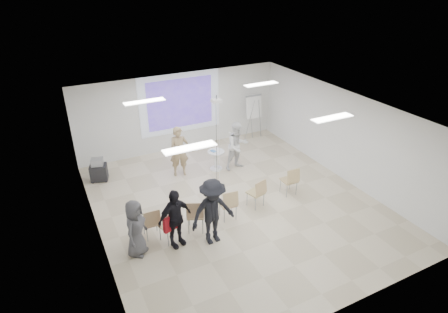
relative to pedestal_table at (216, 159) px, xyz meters
name	(u,v)px	position (x,y,z in m)	size (l,w,h in m)	color
floor	(236,205)	(-0.41, -2.23, -0.46)	(8.00, 9.00, 0.10)	beige
ceiling	(237,109)	(-0.41, -2.23, 2.64)	(8.00, 9.00, 0.10)	white
wall_back	(180,111)	(-0.41, 2.32, 1.09)	(8.00, 0.10, 3.00)	silver
wall_left	(91,194)	(-4.46, -2.23, 1.09)	(0.10, 9.00, 3.00)	silver
wall_right	(344,135)	(3.64, -2.23, 1.09)	(0.10, 9.00, 3.00)	silver
projection_halo	(180,103)	(-0.41, 2.26, 1.44)	(3.20, 0.01, 2.30)	silver
projection_image	(180,103)	(-0.41, 2.24, 1.44)	(2.60, 0.01, 1.90)	#5237BC
pedestal_table	(216,159)	(0.00, 0.00, 0.00)	(0.76, 0.76, 0.74)	white
player_left	(179,148)	(-1.27, 0.23, 0.59)	(0.73, 0.49, 2.00)	tan
player_right	(237,144)	(0.71, -0.26, 0.56)	(0.94, 0.75, 1.94)	white
controller_left	(181,136)	(-1.09, 0.48, 0.91)	(0.04, 0.13, 0.04)	silver
controller_right	(230,133)	(0.53, -0.01, 0.90)	(0.04, 0.12, 0.04)	white
chair_far_left	(152,221)	(-3.15, -2.66, 0.13)	(0.44, 0.48, 0.91)	tan
chair_left_mid	(171,224)	(-2.76, -3.03, 0.15)	(0.56, 0.58, 0.94)	tan
chair_left_inner	(195,214)	(-2.02, -2.93, 0.18)	(0.63, 0.65, 1.00)	tan
chair_center	(229,202)	(-0.96, -2.84, 0.16)	(0.49, 0.52, 0.96)	tan
chair_right_inner	(258,191)	(0.08, -2.68, 0.14)	(0.54, 0.57, 0.93)	tan
chair_right_far	(291,179)	(1.36, -2.56, 0.16)	(0.45, 0.49, 0.96)	tan
red_jacket	(171,222)	(-2.78, -3.17, 0.31)	(0.46, 0.10, 0.44)	maroon
laptop	(195,213)	(-1.99, -2.83, 0.12)	(0.37, 0.27, 0.03)	black
audience_left	(175,215)	(-2.69, -3.19, 0.53)	(1.09, 0.66, 1.88)	black
audience_mid	(213,208)	(-1.78, -3.50, 0.64)	(1.36, 0.74, 2.10)	black
audience_outer	(135,225)	(-3.66, -3.06, 0.45)	(0.84, 0.55, 1.72)	#545358
flipchart_easel	(254,107)	(2.55, 1.74, 0.98)	(0.82, 0.61, 1.89)	#93969B
av_cart	(99,170)	(-3.86, 1.09, -0.04)	(0.64, 0.57, 0.81)	black
ceiling_projector	(217,105)	(-0.31, -0.73, 2.28)	(0.30, 0.25, 3.00)	white
fluor_panel_nw	(144,101)	(-2.41, -0.23, 2.56)	(1.20, 0.30, 0.02)	white
fluor_panel_ne	(261,84)	(1.59, -0.23, 2.56)	(1.20, 0.30, 0.02)	white
fluor_panel_sw	(190,148)	(-2.41, -3.73, 2.56)	(1.20, 0.30, 0.02)	white
fluor_panel_se	(332,118)	(1.59, -3.73, 2.56)	(1.20, 0.30, 0.02)	white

